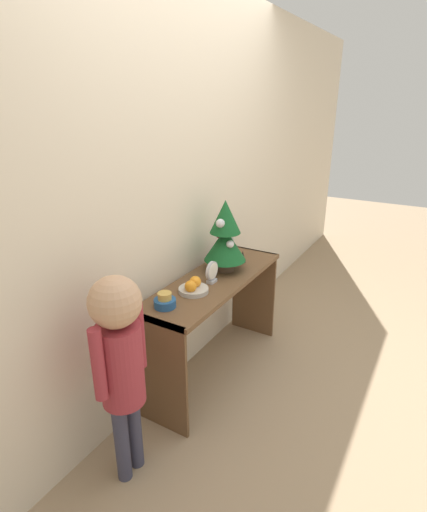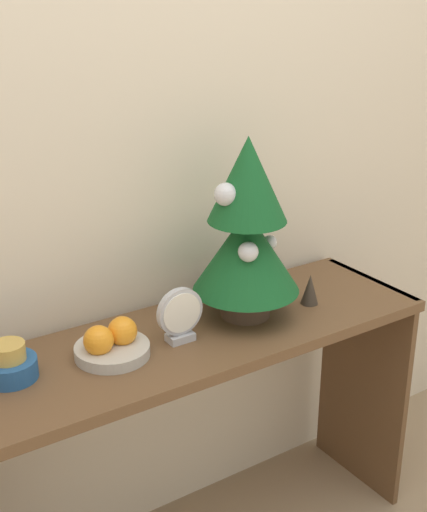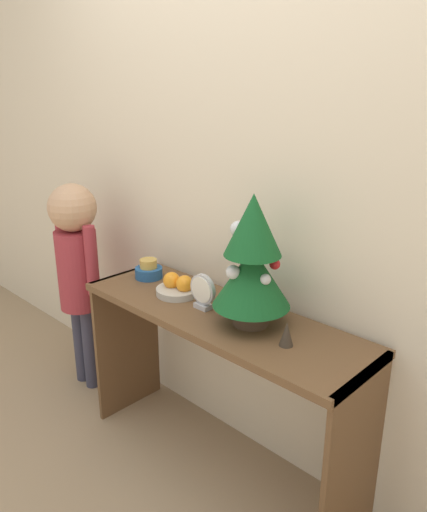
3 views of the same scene
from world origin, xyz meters
The scene contains 7 objects.
back_wall centered at (0.00, 0.44, 1.25)m, with size 7.00×0.05×2.50m, color beige.
console_table centered at (0.00, 0.20, 0.56)m, with size 1.25×0.40×0.72m.
mini_tree centered at (0.15, 0.21, 0.96)m, with size 0.28×0.28×0.49m.
fruit_bowl centered at (-0.24, 0.21, 0.75)m, with size 0.18×0.18×0.09m.
singing_bowl centered at (-0.48, 0.24, 0.75)m, with size 0.12×0.12×0.09m.
desk_clock centered at (-0.07, 0.18, 0.79)m, with size 0.12×0.04×0.14m.
figurine centered at (0.34, 0.17, 0.76)m, with size 0.05×0.05×0.09m.
Camera 2 is at (-0.87, -1.18, 1.57)m, focal length 50.00 mm.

